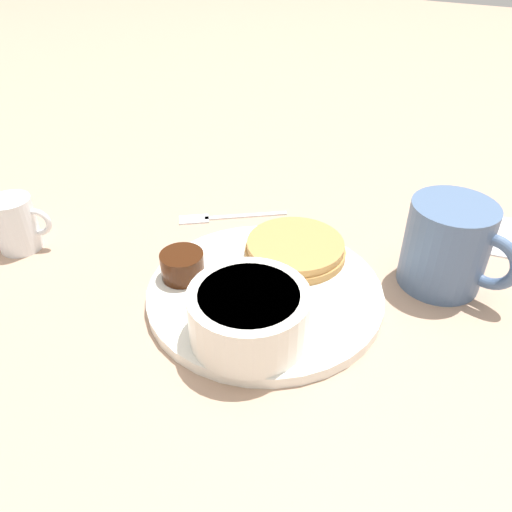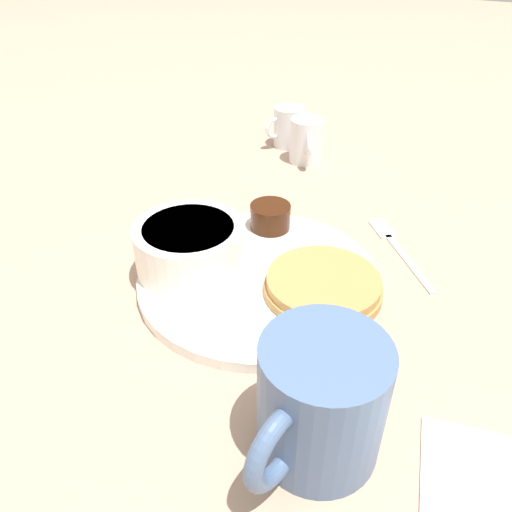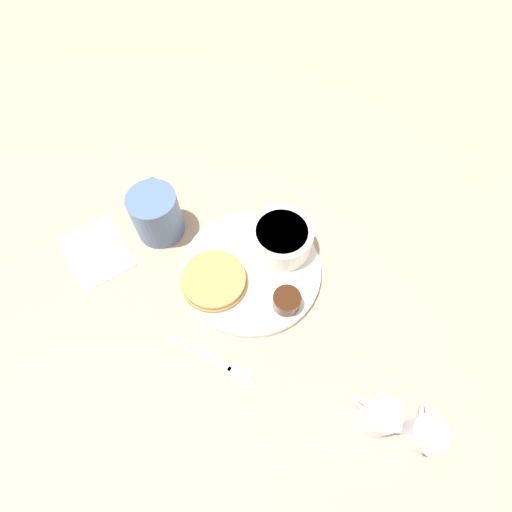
{
  "view_description": "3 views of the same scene",
  "coord_description": "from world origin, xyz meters",
  "px_view_note": "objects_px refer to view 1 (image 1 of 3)",
  "views": [
    {
      "loc": [
        -0.19,
        0.35,
        0.34
      ],
      "look_at": [
        0.02,
        -0.01,
        0.04
      ],
      "focal_mm": 35.0,
      "sensor_mm": 36.0,
      "label": 1
    },
    {
      "loc": [
        -0.36,
        -0.17,
        0.32
      ],
      "look_at": [
        0.0,
        0.0,
        0.03
      ],
      "focal_mm": 35.0,
      "sensor_mm": 36.0,
      "label": 2
    },
    {
      "loc": [
        0.29,
        -0.12,
        0.62
      ],
      "look_at": [
        0.0,
        0.01,
        0.05
      ],
      "focal_mm": 28.0,
      "sensor_mm": 36.0,
      "label": 3
    }
  ],
  "objects_px": {
    "bowl": "(249,313)",
    "fork": "(220,217)",
    "plate": "(265,292)",
    "coffee_mug": "(448,246)",
    "creamer_pitcher_near": "(16,223)"
  },
  "relations": [
    {
      "from": "plate",
      "to": "bowl",
      "type": "height_order",
      "value": "bowl"
    },
    {
      "from": "bowl",
      "to": "plate",
      "type": "bearing_deg",
      "value": -72.23
    },
    {
      "from": "coffee_mug",
      "to": "creamer_pitcher_near",
      "type": "relative_size",
      "value": 1.75
    },
    {
      "from": "plate",
      "to": "creamer_pitcher_near",
      "type": "bearing_deg",
      "value": 12.83
    },
    {
      "from": "coffee_mug",
      "to": "fork",
      "type": "xyz_separation_m",
      "value": [
        0.28,
        0.01,
        -0.05
      ]
    },
    {
      "from": "plate",
      "to": "coffee_mug",
      "type": "height_order",
      "value": "coffee_mug"
    },
    {
      "from": "plate",
      "to": "creamer_pitcher_near",
      "type": "distance_m",
      "value": 0.3
    },
    {
      "from": "bowl",
      "to": "fork",
      "type": "distance_m",
      "value": 0.23
    },
    {
      "from": "fork",
      "to": "creamer_pitcher_near",
      "type": "bearing_deg",
      "value": 46.72
    },
    {
      "from": "creamer_pitcher_near",
      "to": "coffee_mug",
      "type": "bearing_deg",
      "value": -157.42
    },
    {
      "from": "coffee_mug",
      "to": "creamer_pitcher_near",
      "type": "bearing_deg",
      "value": 22.58
    },
    {
      "from": "bowl",
      "to": "fork",
      "type": "relative_size",
      "value": 0.92
    },
    {
      "from": "bowl",
      "to": "creamer_pitcher_near",
      "type": "distance_m",
      "value": 0.31
    },
    {
      "from": "plate",
      "to": "fork",
      "type": "xyz_separation_m",
      "value": [
        0.13,
        -0.11,
        -0.0
      ]
    },
    {
      "from": "bowl",
      "to": "coffee_mug",
      "type": "xyz_separation_m",
      "value": [
        -0.13,
        -0.18,
        0.01
      ]
    }
  ]
}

